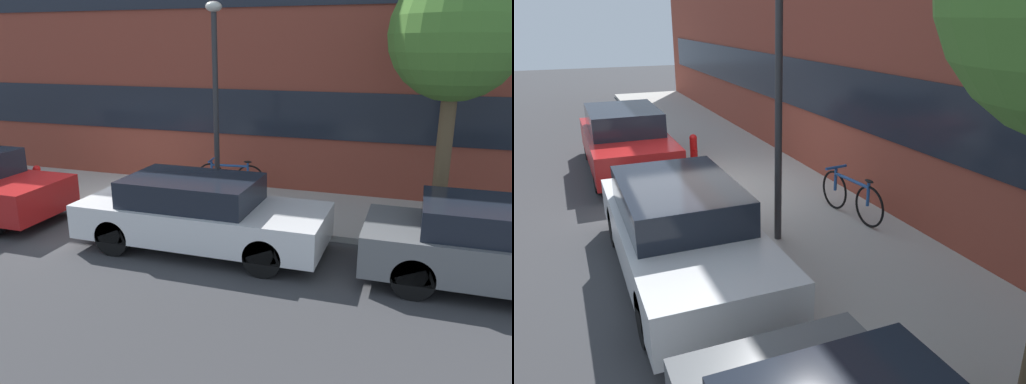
% 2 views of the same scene
% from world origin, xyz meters
% --- Properties ---
extents(ground_plane, '(56.00, 56.00, 0.00)m').
position_xyz_m(ground_plane, '(0.00, 0.00, 0.00)').
color(ground_plane, '#38383A').
extents(sidewalk_strip, '(28.00, 2.78, 0.12)m').
position_xyz_m(sidewalk_strip, '(0.00, 1.39, 0.06)').
color(sidewalk_strip, '#B2AFA8').
rests_on(sidewalk_strip, ground_plane).
extents(rowhouse_facade, '(28.00, 1.02, 9.00)m').
position_xyz_m(rowhouse_facade, '(0.00, 3.22, 4.51)').
color(rowhouse_facade, brown).
rests_on(rowhouse_facade, ground_plane).
extents(parked_car_white, '(4.45, 1.71, 1.32)m').
position_xyz_m(parked_car_white, '(3.09, -1.05, 0.67)').
color(parked_car_white, silver).
rests_on(parked_car_white, ground_plane).
extents(parked_car_grey, '(4.21, 1.70, 1.33)m').
position_xyz_m(parked_car_grey, '(8.06, -1.05, 0.67)').
color(parked_car_grey, slate).
rests_on(parked_car_grey, ground_plane).
extents(fire_hydrant, '(0.44, 0.25, 0.74)m').
position_xyz_m(fire_hydrant, '(-1.76, 0.39, 0.49)').
color(fire_hydrant, red).
rests_on(fire_hydrant, sidewalk_strip).
extents(bicycle, '(1.67, 0.44, 0.81)m').
position_xyz_m(bicycle, '(2.45, 2.06, 0.52)').
color(bicycle, black).
rests_on(bicycle, sidewalk_strip).
extents(street_tree, '(2.33, 2.33, 4.79)m').
position_xyz_m(street_tree, '(7.14, 0.93, 3.71)').
color(street_tree, brown).
rests_on(street_tree, sidewalk_strip).
extents(lamp_post, '(0.32, 0.32, 4.24)m').
position_xyz_m(lamp_post, '(2.77, 0.53, 2.77)').
color(lamp_post, '#2D2D30').
rests_on(lamp_post, sidewalk_strip).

